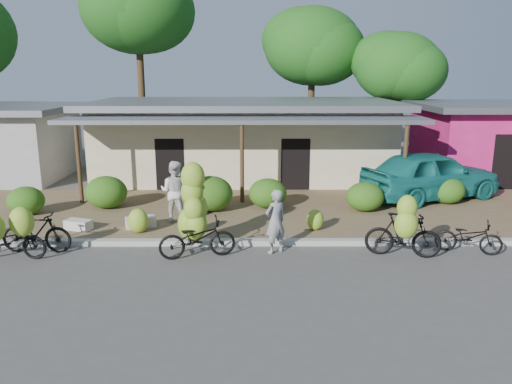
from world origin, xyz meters
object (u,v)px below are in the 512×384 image
at_px(bike_far_left, 9,238).
at_px(sack_near, 141,222).
at_px(tree_near_right, 393,65).
at_px(bike_right, 404,232).
at_px(bike_far_right, 468,237).
at_px(teal_van, 431,175).
at_px(bystander, 175,191).
at_px(bike_center, 195,222).
at_px(tree_center_right, 309,44).
at_px(bike_left, 34,231).
at_px(sack_far, 78,225).
at_px(tree_far_center, 134,6).
at_px(vendor, 275,221).

distance_m(bike_far_left, sack_near, 3.59).
height_order(tree_near_right, bike_right, tree_near_right).
height_order(bike_far_right, teal_van, teal_van).
bearing_deg(teal_van, tree_near_right, -26.99).
bearing_deg(bystander, bike_center, 121.91).
bearing_deg(bike_center, bike_far_right, -103.03).
bearing_deg(sack_near, teal_van, 19.12).
height_order(bike_right, teal_van, teal_van).
bearing_deg(tree_center_right, teal_van, -71.35).
distance_m(bike_far_right, teal_van, 5.28).
bearing_deg(bike_left, teal_van, -63.99).
distance_m(sack_near, sack_far, 1.77).
distance_m(tree_center_right, bike_left, 18.29).
xyz_separation_m(tree_center_right, bystander, (-5.29, -12.76, -4.92)).
height_order(tree_near_right, bike_far_right, tree_near_right).
height_order(bike_left, bike_far_right, bike_left).
height_order(tree_far_center, vendor, tree_far_center).
bearing_deg(teal_van, bike_right, 132.58).
bearing_deg(tree_center_right, tree_far_center, -176.82).
height_order(tree_far_center, sack_near, tree_far_center).
xyz_separation_m(tree_near_right, teal_van, (-0.61, -8.04, -3.90)).
height_order(tree_near_right, bike_center, tree_near_right).
bearing_deg(sack_near, bike_far_left, -140.08).
bearing_deg(sack_near, bike_center, -46.28).
bearing_deg(bike_right, bike_far_left, 103.42).
height_order(tree_near_right, teal_van, tree_near_right).
relative_size(sack_near, vendor, 0.51).
relative_size(tree_center_right, vendor, 4.72).
bearing_deg(bike_far_right, bike_center, 109.19).
bearing_deg(bike_right, sack_near, 85.48).
xyz_separation_m(tree_near_right, vendor, (-6.35, -13.19, -4.06)).
bearing_deg(tree_center_right, bike_center, -106.02).
xyz_separation_m(bike_center, bike_right, (5.21, -0.32, -0.16)).
bearing_deg(sack_near, bystander, 33.37).
relative_size(bike_far_left, bike_center, 0.79).
relative_size(bike_far_left, sack_far, 2.47).
xyz_separation_m(tree_far_center, teal_van, (12.39, -9.54, -6.80)).
xyz_separation_m(sack_far, teal_van, (11.37, 3.55, 0.74)).
distance_m(bike_left, vendor, 6.15).
xyz_separation_m(tree_far_center, bike_right, (9.82, -15.11, -7.10)).
relative_size(bike_left, bike_far_right, 1.05).
relative_size(bike_center, vendor, 1.40).
xyz_separation_m(vendor, bystander, (-2.94, 2.43, 0.21)).
distance_m(tree_center_right, sack_far, 16.76).
distance_m(sack_near, vendor, 4.32).
xyz_separation_m(bike_far_left, sack_near, (2.74, 2.29, -0.28)).
xyz_separation_m(bike_left, bystander, (3.21, 2.53, 0.42)).
xyz_separation_m(bike_far_left, bike_right, (9.79, 0.06, 0.15)).
bearing_deg(tree_center_right, bystander, -112.53).
height_order(tree_near_right, sack_far, tree_near_right).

